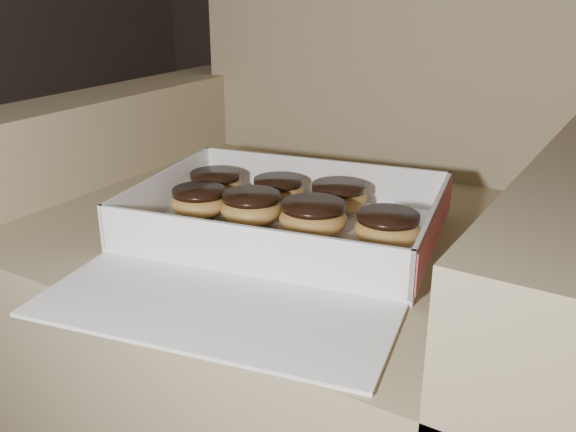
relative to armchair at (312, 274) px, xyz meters
The scene contains 13 objects.
floor 0.60m from the armchair, 157.28° to the left, with size 4.50×4.50×0.00m, color black.
armchair is the anchor object (origin of this frame).
bakery_box 0.24m from the armchair, 75.21° to the right, with size 0.52×0.58×0.07m.
donut_a 0.23m from the armchair, 98.86° to the right, with size 0.10×0.10×0.05m.
donut_b 0.24m from the armchair, 60.51° to the right, with size 0.10×0.10×0.05m.
donut_c 0.24m from the armchair, 147.42° to the right, with size 0.09×0.09×0.05m.
donut_d 0.26m from the armchair, 123.31° to the right, with size 0.09×0.09×0.04m.
donut_e 0.18m from the armchair, 121.69° to the right, with size 0.09×0.09×0.04m.
donut_f 0.28m from the armchair, 32.32° to the right, with size 0.09×0.09×0.05m.
donut_g 0.19m from the armchair, 28.71° to the right, with size 0.09×0.09×0.05m.
crumb_a 0.28m from the armchair, 98.56° to the right, with size 0.01×0.01×0.00m, color black.
crumb_b 0.36m from the armchair, 46.03° to the right, with size 0.01×0.01×0.00m, color black.
crumb_c 0.28m from the armchair, 51.84° to the right, with size 0.01×0.01×0.00m, color black.
Camera 1 is at (0.97, -1.09, 0.83)m, focal length 40.00 mm.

